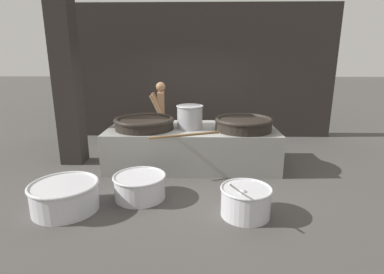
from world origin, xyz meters
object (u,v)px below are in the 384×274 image
Objects in this scene: cook at (161,113)px; prep_bowl_vegetables at (246,200)px; prep_bowl_meat at (65,195)px; giant_wok_near at (144,123)px; giant_wok_far at (243,123)px; prep_bowl_extra at (140,185)px; stock_pot at (190,117)px.

cook is 1.86× the size of prep_bowl_vegetables.
cook is at bearing 71.76° from prep_bowl_meat.
giant_wok_near is 0.74× the size of cook.
prep_bowl_vegetables is (-0.21, -1.91, -0.70)m from giant_wok_far.
prep_bowl_extra is (-1.81, -1.39, -0.72)m from giant_wok_far.
giant_wok_far reaches higher than prep_bowl_meat.
prep_bowl_vegetables reaches higher than prep_bowl_meat.
giant_wok_near reaches higher than prep_bowl_extra.
stock_pot reaches higher than giant_wok_far.
giant_wok_near reaches higher than prep_bowl_meat.
stock_pot is at bearing 47.31° from prep_bowl_meat.
prep_bowl_extra is at bearing 22.44° from prep_bowl_meat.
prep_bowl_vegetables is 0.88× the size of prep_bowl_meat.
giant_wok_far is at bearing 32.59° from prep_bowl_meat.
giant_wok_near is 1.43× the size of prep_bowl_extra.
prep_bowl_vegetables is 1.04× the size of prep_bowl_extra.
prep_bowl_meat is at bearing 177.99° from prep_bowl_vegetables.
cook reaches higher than giant_wok_far.
cook is at bearing 82.36° from giant_wok_near.
cook is (0.17, 1.27, -0.04)m from giant_wok_near.
stock_pot is at bearing 174.00° from giant_wok_far.
stock_pot is at bearing 115.92° from cook.
giant_wok_far is 0.70× the size of cook.
prep_bowl_meat is 1.18× the size of prep_bowl_extra.
cook is 2.80m from prep_bowl_extra.
cook is 3.38m from prep_bowl_meat.
prep_bowl_extra is (-0.01, -2.72, -0.67)m from cook.
stock_pot is (-1.06, 0.11, 0.11)m from giant_wok_far.
giant_wok_near is at bearing 77.09° from cook.
prep_bowl_extra is at bearing -142.51° from giant_wok_far.
prep_bowl_vegetables is 1.69m from prep_bowl_extra.
stock_pot is at bearing 112.98° from prep_bowl_vegetables.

